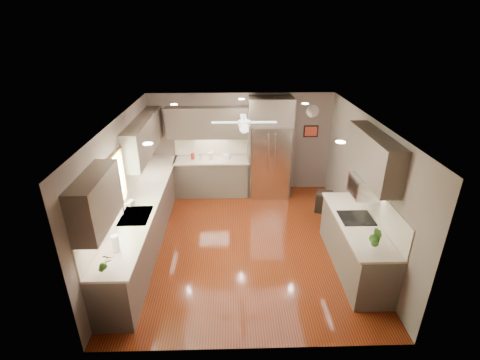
{
  "coord_description": "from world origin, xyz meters",
  "views": [
    {
      "loc": [
        -0.25,
        -5.82,
        4.05
      ],
      "look_at": [
        -0.07,
        0.6,
        1.1
      ],
      "focal_mm": 26.0,
      "sensor_mm": 36.0,
      "label": 1
    }
  ],
  "objects_px": {
    "potted_plant_right": "(376,238)",
    "bowl": "(227,158)",
    "refrigerator": "(270,150)",
    "stool": "(324,202)",
    "potted_plant_left": "(105,262)",
    "microwave": "(364,186)",
    "canister_c": "(211,156)",
    "paper_towel": "(115,243)",
    "soap_bottle": "(131,202)",
    "canister_b": "(201,156)",
    "canister_a": "(193,156)"
  },
  "relations": [
    {
      "from": "canister_b",
      "to": "potted_plant_right",
      "type": "relative_size",
      "value": 0.36
    },
    {
      "from": "potted_plant_left",
      "to": "stool",
      "type": "distance_m",
      "value": 5.08
    },
    {
      "from": "refrigerator",
      "to": "microwave",
      "type": "height_order",
      "value": "refrigerator"
    },
    {
      "from": "soap_bottle",
      "to": "potted_plant_right",
      "type": "relative_size",
      "value": 0.55
    },
    {
      "from": "canister_b",
      "to": "potted_plant_right",
      "type": "bearing_deg",
      "value": -52.64
    },
    {
      "from": "soap_bottle",
      "to": "bowl",
      "type": "relative_size",
      "value": 0.9
    },
    {
      "from": "potted_plant_right",
      "to": "bowl",
      "type": "xyz_separation_m",
      "value": [
        -2.25,
        3.78,
        -0.15
      ]
    },
    {
      "from": "canister_c",
      "to": "potted_plant_right",
      "type": "bearing_deg",
      "value": -54.88
    },
    {
      "from": "refrigerator",
      "to": "paper_towel",
      "type": "distance_m",
      "value": 4.55
    },
    {
      "from": "potted_plant_right",
      "to": "stool",
      "type": "bearing_deg",
      "value": 90.2
    },
    {
      "from": "refrigerator",
      "to": "stool",
      "type": "height_order",
      "value": "refrigerator"
    },
    {
      "from": "bowl",
      "to": "stool",
      "type": "distance_m",
      "value": 2.56
    },
    {
      "from": "bowl",
      "to": "paper_towel",
      "type": "distance_m",
      "value": 4.08
    },
    {
      "from": "soap_bottle",
      "to": "potted_plant_right",
      "type": "distance_m",
      "value": 4.21
    },
    {
      "from": "canister_b",
      "to": "paper_towel",
      "type": "height_order",
      "value": "paper_towel"
    },
    {
      "from": "microwave",
      "to": "stool",
      "type": "relative_size",
      "value": 1.19
    },
    {
      "from": "bowl",
      "to": "potted_plant_left",
      "type": "bearing_deg",
      "value": -110.72
    },
    {
      "from": "canister_b",
      "to": "refrigerator",
      "type": "distance_m",
      "value": 1.69
    },
    {
      "from": "canister_a",
      "to": "microwave",
      "type": "height_order",
      "value": "microwave"
    },
    {
      "from": "bowl",
      "to": "stool",
      "type": "relative_size",
      "value": 0.46
    },
    {
      "from": "stool",
      "to": "microwave",
      "type": "bearing_deg",
      "value": -85.56
    },
    {
      "from": "canister_b",
      "to": "canister_c",
      "type": "relative_size",
      "value": 0.72
    },
    {
      "from": "canister_c",
      "to": "bowl",
      "type": "xyz_separation_m",
      "value": [
        0.4,
        0.02,
        -0.06
      ]
    },
    {
      "from": "canister_c",
      "to": "stool",
      "type": "distance_m",
      "value": 2.92
    },
    {
      "from": "potted_plant_left",
      "to": "paper_towel",
      "type": "xyz_separation_m",
      "value": [
        -0.01,
        0.48,
        -0.03
      ]
    },
    {
      "from": "canister_b",
      "to": "bowl",
      "type": "distance_m",
      "value": 0.63
    },
    {
      "from": "potted_plant_left",
      "to": "canister_a",
      "type": "bearing_deg",
      "value": 79.8
    },
    {
      "from": "paper_towel",
      "to": "bowl",
      "type": "bearing_deg",
      "value": 66.76
    },
    {
      "from": "microwave",
      "to": "paper_towel",
      "type": "relative_size",
      "value": 1.98
    },
    {
      "from": "bowl",
      "to": "refrigerator",
      "type": "distance_m",
      "value": 1.07
    },
    {
      "from": "microwave",
      "to": "paper_towel",
      "type": "distance_m",
      "value": 4.12
    },
    {
      "from": "canister_b",
      "to": "canister_c",
      "type": "xyz_separation_m",
      "value": [
        0.24,
        -0.02,
        0.02
      ]
    },
    {
      "from": "soap_bottle",
      "to": "canister_a",
      "type": "bearing_deg",
      "value": 69.55
    },
    {
      "from": "microwave",
      "to": "potted_plant_left",
      "type": "bearing_deg",
      "value": -159.84
    },
    {
      "from": "canister_c",
      "to": "canister_a",
      "type": "bearing_deg",
      "value": 178.45
    },
    {
      "from": "canister_a",
      "to": "soap_bottle",
      "type": "xyz_separation_m",
      "value": [
        -0.89,
        -2.39,
        0.02
      ]
    },
    {
      "from": "stool",
      "to": "paper_towel",
      "type": "distance_m",
      "value": 4.8
    },
    {
      "from": "canister_a",
      "to": "canister_b",
      "type": "height_order",
      "value": "canister_a"
    },
    {
      "from": "canister_c",
      "to": "microwave",
      "type": "bearing_deg",
      "value": -44.75
    },
    {
      "from": "bowl",
      "to": "paper_towel",
      "type": "bearing_deg",
      "value": -113.24
    },
    {
      "from": "potted_plant_right",
      "to": "refrigerator",
      "type": "bearing_deg",
      "value": 107.87
    },
    {
      "from": "canister_c",
      "to": "potted_plant_right",
      "type": "xyz_separation_m",
      "value": [
        2.64,
        -3.75,
        0.09
      ]
    },
    {
      "from": "potted_plant_left",
      "to": "bowl",
      "type": "height_order",
      "value": "potted_plant_left"
    },
    {
      "from": "microwave",
      "to": "paper_towel",
      "type": "bearing_deg",
      "value": -166.16
    },
    {
      "from": "stool",
      "to": "potted_plant_right",
      "type": "bearing_deg",
      "value": -89.8
    },
    {
      "from": "stool",
      "to": "paper_towel",
      "type": "height_order",
      "value": "paper_towel"
    },
    {
      "from": "microwave",
      "to": "paper_towel",
      "type": "xyz_separation_m",
      "value": [
        -3.98,
        -0.98,
        -0.4
      ]
    },
    {
      "from": "canister_c",
      "to": "potted_plant_right",
      "type": "relative_size",
      "value": 0.51
    },
    {
      "from": "canister_a",
      "to": "canister_c",
      "type": "xyz_separation_m",
      "value": [
        0.45,
        -0.01,
        0.01
      ]
    },
    {
      "from": "potted_plant_right",
      "to": "bowl",
      "type": "bearing_deg",
      "value": 120.72
    }
  ]
}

